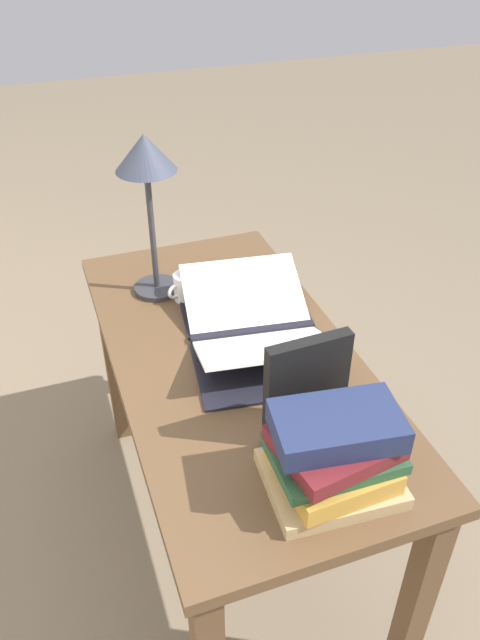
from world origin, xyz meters
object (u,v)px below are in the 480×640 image
Objects in this scene: reading_lamp at (146,170)px; coffee_mug at (185,287)px; open_book at (253,326)px; book_stack_tall at (333,454)px; book_standing_upright at (306,389)px.

reading_lamp reaches higher than coffee_mug.
coffee_mug is at bearing -137.33° from reading_lamp.
open_book is 2.11× the size of book_stack_tall.
open_book is 0.40m from book_standing_upright.
reading_lamp is 5.01× the size of coffee_mug.
book_stack_tall is 0.92m from reading_lamp.
open_book is 0.55m from book_stack_tall.
open_book is 1.23× the size of reading_lamp.
book_stack_tall is 0.16m from book_standing_upright.
book_standing_upright is at bearing -165.93° from reading_lamp.
reading_lamp reaches higher than book_standing_upright.
book_standing_upright is (-0.39, 0.02, 0.10)m from open_book.
book_stack_tall reaches higher than coffee_mug.
book_stack_tall is at bearing -175.40° from open_book.
book_stack_tall is at bearing -172.91° from coffee_mug.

